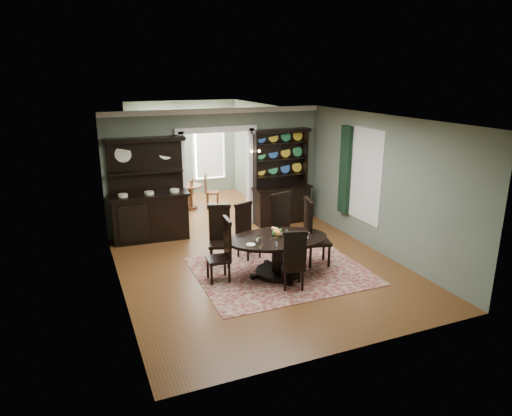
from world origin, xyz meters
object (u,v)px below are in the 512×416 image
(sideboard, at_px, (149,205))
(welsh_dresser, at_px, (281,189))
(dining_table, at_px, (278,249))
(parlor_table, at_px, (190,193))

(sideboard, xyz_separation_m, welsh_dresser, (3.43, 0.02, 0.05))
(dining_table, distance_m, sideboard, 3.59)
(dining_table, xyz_separation_m, welsh_dresser, (1.50, 3.03, 0.35))
(dining_table, bearing_deg, parlor_table, 100.84)
(dining_table, height_order, parlor_table, dining_table)
(parlor_table, bearing_deg, welsh_dresser, -48.10)
(parlor_table, bearing_deg, sideboard, -125.23)
(welsh_dresser, distance_m, parlor_table, 2.90)
(sideboard, relative_size, parlor_table, 3.21)
(sideboard, height_order, welsh_dresser, welsh_dresser)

